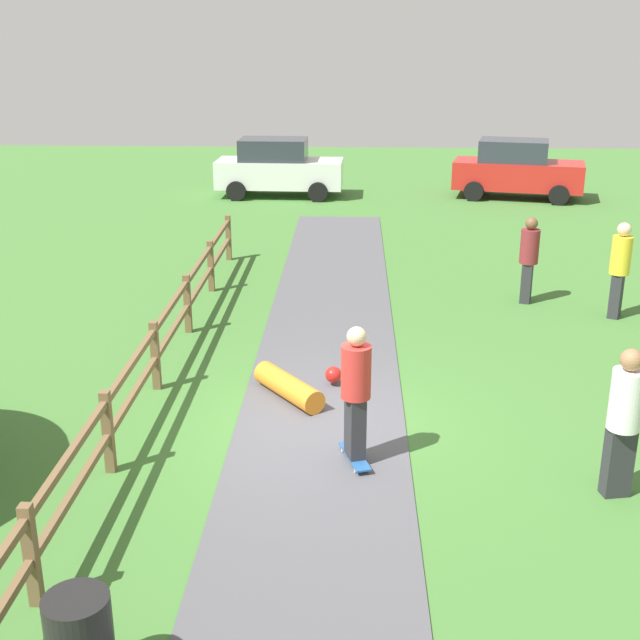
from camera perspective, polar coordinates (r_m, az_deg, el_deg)
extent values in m
plane|color=#427533|center=(11.66, 0.02, -7.52)|extent=(60.00, 60.00, 0.00)
cube|color=#515156|center=(11.66, 0.02, -7.48)|extent=(2.40, 28.00, 0.02)
cube|color=brown|center=(8.61, -19.34, -15.11)|extent=(0.12, 0.12, 1.10)
cube|color=brown|center=(10.70, -14.45, -7.50)|extent=(0.12, 0.12, 1.10)
cube|color=brown|center=(12.96, -11.32, -2.42)|extent=(0.12, 0.12, 1.10)
cube|color=brown|center=(15.32, -9.15, 1.12)|extent=(0.12, 0.12, 1.10)
cube|color=brown|center=(17.74, -7.56, 3.71)|extent=(0.12, 0.12, 1.10)
cube|color=brown|center=(20.19, -6.35, 5.68)|extent=(0.12, 0.12, 1.10)
cube|color=brown|center=(11.83, -12.71, -4.94)|extent=(0.08, 18.00, 0.09)
cube|color=brown|center=(11.66, -12.87, -2.92)|extent=(0.08, 18.00, 0.09)
cube|color=#265999|center=(10.78, 2.41, -9.38)|extent=(0.43, 0.82, 0.02)
cylinder|color=silver|center=(11.01, 1.59, -8.95)|extent=(0.05, 0.07, 0.06)
cylinder|color=silver|center=(11.05, 2.35, -8.85)|extent=(0.05, 0.07, 0.06)
cylinder|color=silver|center=(10.55, 2.48, -10.34)|extent=(0.05, 0.07, 0.06)
cylinder|color=silver|center=(10.59, 3.27, -10.23)|extent=(0.05, 0.07, 0.06)
cube|color=#2D2D33|center=(10.58, 2.45, -7.37)|extent=(0.29, 0.37, 0.82)
cylinder|color=red|center=(10.26, 2.51, -3.60)|extent=(0.48, 0.48, 0.69)
sphere|color=beige|center=(10.09, 2.54, -1.15)|extent=(0.25, 0.25, 0.25)
cylinder|color=orange|center=(12.48, -2.19, -4.65)|extent=(1.15, 1.36, 0.36)
sphere|color=red|center=(12.91, 0.93, -3.79)|extent=(0.26, 0.26, 0.26)
cube|color=#2D2D33|center=(10.54, 19.90, -9.20)|extent=(0.35, 0.25, 0.88)
cylinder|color=white|center=(10.20, 20.41, -5.20)|extent=(0.44, 0.44, 0.73)
sphere|color=#9E704C|center=(10.01, 20.74, -2.60)|extent=(0.26, 0.26, 0.26)
cube|color=#2D2D33|center=(17.40, 14.09, 2.52)|extent=(0.29, 0.37, 0.83)
cylinder|color=maroon|center=(17.20, 14.29, 4.95)|extent=(0.48, 0.48, 0.69)
sphere|color=brown|center=(17.10, 14.42, 6.48)|extent=(0.25, 0.25, 0.25)
cube|color=#2D2D33|center=(16.96, 19.79, 1.60)|extent=(0.33, 0.38, 0.88)
cylinder|color=yellow|center=(16.75, 20.10, 4.23)|extent=(0.51, 0.51, 0.73)
sphere|color=beige|center=(16.63, 20.29, 5.89)|extent=(0.26, 0.26, 0.26)
cube|color=silver|center=(28.17, -2.80, 10.09)|extent=(4.25, 1.82, 0.90)
cube|color=#2D333D|center=(28.08, -3.24, 11.70)|extent=(2.24, 1.62, 0.70)
cylinder|color=black|center=(28.99, 0.11, 9.47)|extent=(0.65, 0.26, 0.64)
cylinder|color=black|center=(27.26, -0.15, 8.84)|extent=(0.65, 0.26, 0.64)
cylinder|color=black|center=(29.29, -5.24, 9.50)|extent=(0.65, 0.26, 0.64)
cylinder|color=black|center=(27.58, -5.82, 8.87)|extent=(0.65, 0.26, 0.64)
cube|color=red|center=(28.59, 13.52, 9.72)|extent=(4.47, 2.57, 0.90)
cube|color=#2D333D|center=(28.48, 13.24, 11.34)|extent=(2.49, 2.00, 0.70)
cylinder|color=black|center=(29.53, 16.16, 8.90)|extent=(0.68, 0.37, 0.64)
cylinder|color=black|center=(27.79, 16.18, 8.29)|extent=(0.68, 0.37, 0.64)
cylinder|color=black|center=(29.59, 10.87, 9.33)|extent=(0.68, 0.37, 0.64)
cylinder|color=black|center=(27.86, 10.58, 8.75)|extent=(0.68, 0.37, 0.64)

